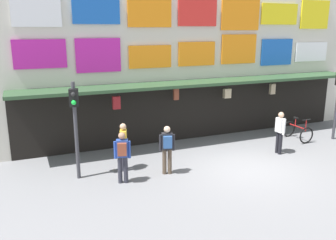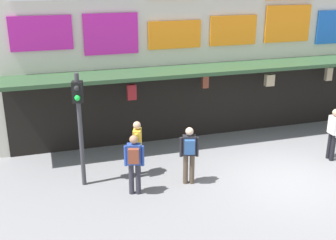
# 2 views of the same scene
# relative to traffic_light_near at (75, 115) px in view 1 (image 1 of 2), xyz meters

# --- Properties ---
(ground_plane) EXTENTS (80.00, 80.00, 0.00)m
(ground_plane) POSITION_rel_traffic_light_near_xyz_m (5.58, -1.42, -2.14)
(ground_plane) COLOR slate
(shopfront) EXTENTS (18.00, 2.60, 8.00)m
(shopfront) POSITION_rel_traffic_light_near_xyz_m (5.58, 3.15, 1.82)
(shopfront) COLOR beige
(shopfront) RESTS_ON ground
(traffic_light_near) EXTENTS (0.33, 0.35, 3.20)m
(traffic_light_near) POSITION_rel_traffic_light_near_xyz_m (0.00, 0.00, 0.00)
(traffic_light_near) COLOR #38383D
(traffic_light_near) RESTS_ON ground
(bicycle_parked) EXTENTS (0.72, 1.16, 1.05)m
(bicycle_parked) POSITION_rel_traffic_light_near_xyz_m (9.59, 0.51, -1.75)
(bicycle_parked) COLOR black
(bicycle_parked) RESTS_ON ground
(pedestrian_in_purple) EXTENTS (0.24, 0.53, 1.68)m
(pedestrian_in_purple) POSITION_rel_traffic_light_near_xyz_m (7.67, -0.59, -1.19)
(pedestrian_in_purple) COLOR black
(pedestrian_in_purple) RESTS_ON ground
(pedestrian_in_white) EXTENTS (0.51, 0.43, 1.68)m
(pedestrian_in_white) POSITION_rel_traffic_light_near_xyz_m (1.25, -0.94, -1.16)
(pedestrian_in_white) COLOR #2D2D38
(pedestrian_in_white) RESTS_ON ground
(pedestrian_in_yellow) EXTENTS (0.51, 0.42, 1.68)m
(pedestrian_in_yellow) POSITION_rel_traffic_light_near_xyz_m (2.82, -0.81, -1.16)
(pedestrian_in_yellow) COLOR brown
(pedestrian_in_yellow) RESTS_ON ground
(pedestrian_in_blue) EXTENTS (0.33, 0.50, 1.68)m
(pedestrian_in_blue) POSITION_rel_traffic_light_near_xyz_m (1.58, 0.10, -1.19)
(pedestrian_in_blue) COLOR #2D2D38
(pedestrian_in_blue) RESTS_ON ground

